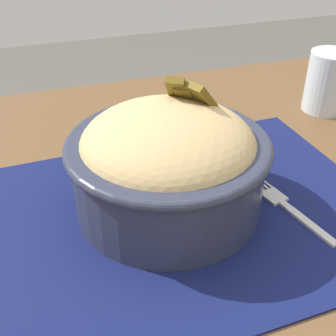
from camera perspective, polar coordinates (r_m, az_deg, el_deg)
The scene contains 5 objects.
table at distance 0.52m, azimuth 0.81°, elevation -13.46°, with size 1.32×0.83×0.72m.
placemat at distance 0.50m, azimuth 3.19°, elevation -5.68°, with size 0.42×0.33×0.00m, color #11194C.
bowl at distance 0.47m, azimuth 0.02°, elevation 1.06°, with size 0.22×0.22×0.14m.
fork at distance 0.51m, azimuth 15.10°, elevation -4.84°, with size 0.04×0.13×0.00m.
drinking_glass at distance 0.74m, azimuth 19.94°, elevation 10.01°, with size 0.07×0.07×0.09m.
Camera 1 is at (-0.12, -0.34, 1.04)m, focal length 47.15 mm.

